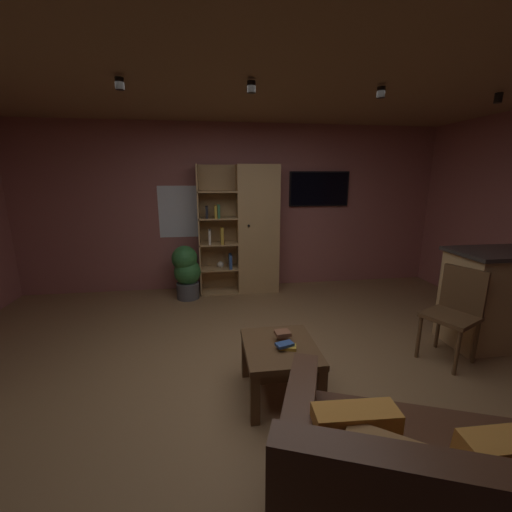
# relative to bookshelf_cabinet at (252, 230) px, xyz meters

# --- Properties ---
(floor) EXTENTS (6.58, 5.27, 0.02)m
(floor) POSITION_rel_bookshelf_cabinet_xyz_m (-0.22, -2.39, -0.97)
(floor) COLOR olive
(floor) RESTS_ON ground
(wall_back) EXTENTS (6.70, 0.06, 2.56)m
(wall_back) POSITION_rel_bookshelf_cabinet_xyz_m (-0.22, 0.27, 0.32)
(wall_back) COLOR #9E5B56
(wall_back) RESTS_ON ground
(ceiling) EXTENTS (6.58, 5.27, 0.02)m
(ceiling) POSITION_rel_bookshelf_cabinet_xyz_m (-0.22, -2.39, 1.61)
(ceiling) COLOR #8E6B47
(window_pane_back) EXTENTS (0.63, 0.01, 0.79)m
(window_pane_back) POSITION_rel_bookshelf_cabinet_xyz_m (-1.09, 0.24, 0.28)
(window_pane_back) COLOR white
(bookshelf_cabinet) EXTENTS (1.21, 0.41, 1.94)m
(bookshelf_cabinet) POSITION_rel_bookshelf_cabinet_xyz_m (0.00, 0.00, 0.00)
(bookshelf_cabinet) COLOR tan
(bookshelf_cabinet) RESTS_ON ground
(leather_couch) EXTENTS (1.78, 1.44, 0.84)m
(leather_couch) POSITION_rel_bookshelf_cabinet_xyz_m (0.39, -3.85, -0.66)
(leather_couch) COLOR #4C2D1E
(leather_couch) RESTS_ON ground
(coffee_table) EXTENTS (0.58, 0.68, 0.45)m
(coffee_table) POSITION_rel_bookshelf_cabinet_xyz_m (-0.11, -2.59, -0.60)
(coffee_table) COLOR brown
(coffee_table) RESTS_ON ground
(table_book_0) EXTENTS (0.15, 0.11, 0.03)m
(table_book_0) POSITION_rel_bookshelf_cabinet_xyz_m (-0.06, -2.65, -0.50)
(table_book_0) COLOR gold
(table_book_0) RESTS_ON coffee_table
(table_book_1) EXTENTS (0.15, 0.12, 0.02)m
(table_book_1) POSITION_rel_bookshelf_cabinet_xyz_m (-0.09, -2.65, -0.48)
(table_book_1) COLOR #2D4C8C
(table_book_1) RESTS_ON coffee_table
(table_book_2) EXTENTS (0.13, 0.11, 0.03)m
(table_book_2) POSITION_rel_bookshelf_cabinet_xyz_m (-0.07, -2.51, -0.45)
(table_book_2) COLOR brown
(table_book_2) RESTS_ON coffee_table
(dining_chair) EXTENTS (0.56, 0.56, 0.92)m
(dining_chair) POSITION_rel_bookshelf_cabinet_xyz_m (1.70, -2.28, -0.43)
(dining_chair) COLOR brown
(dining_chair) RESTS_ON ground
(potted_floor_plant) EXTENTS (0.42, 0.40, 0.79)m
(potted_floor_plant) POSITION_rel_bookshelf_cabinet_xyz_m (-1.00, -0.19, -0.54)
(potted_floor_plant) COLOR #4C4C51
(potted_floor_plant) RESTS_ON ground
(wall_mounted_tv) EXTENTS (0.97, 0.06, 0.55)m
(wall_mounted_tv) POSITION_rel_bookshelf_cabinet_xyz_m (1.12, 0.21, 0.61)
(wall_mounted_tv) COLOR black
(track_light_spot_1) EXTENTS (0.07, 0.07, 0.09)m
(track_light_spot_1) POSITION_rel_bookshelf_cabinet_xyz_m (-1.31, -1.95, 1.53)
(track_light_spot_1) COLOR black
(track_light_spot_2) EXTENTS (0.07, 0.07, 0.09)m
(track_light_spot_2) POSITION_rel_bookshelf_cabinet_xyz_m (-0.26, -2.00, 1.53)
(track_light_spot_2) COLOR black
(track_light_spot_3) EXTENTS (0.07, 0.07, 0.09)m
(track_light_spot_3) POSITION_rel_bookshelf_cabinet_xyz_m (0.89, -1.99, 1.53)
(track_light_spot_3) COLOR black
(track_light_spot_4) EXTENTS (0.07, 0.07, 0.09)m
(track_light_spot_4) POSITION_rel_bookshelf_cabinet_xyz_m (2.09, -1.95, 1.53)
(track_light_spot_4) COLOR black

